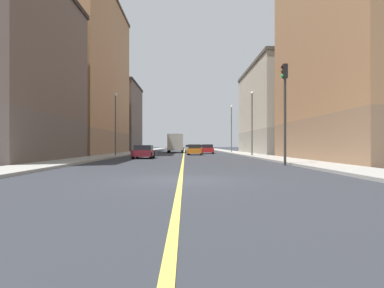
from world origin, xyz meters
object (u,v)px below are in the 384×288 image
building_left_near (373,46)px  car_green (202,148)px  box_truck (176,143)px  street_lamp_left_near (252,117)px  street_lamp_right_near (115,117)px  car_maroon (144,152)px  building_right_distant (111,118)px  building_right_midblock (76,74)px  building_left_mid (286,110)px  traffic_light_left_near (285,100)px  street_lamp_left_far (231,124)px  car_red (207,149)px  car_silver (190,148)px  car_orange (195,150)px

building_left_near → car_green: (-11.18, 51.04, -8.46)m
building_left_near → box_truck: size_ratio=2.60×
street_lamp_left_near → car_green: size_ratio=1.67×
street_lamp_left_near → street_lamp_right_near: (-14.85, 0.38, -0.06)m
car_maroon → car_green: (7.63, 45.02, 0.01)m
building_right_distant → car_maroon: 40.99m
building_left_near → building_right_midblock: bearing=144.3°
building_right_distant → building_left_mid: bearing=-35.0°
street_lamp_left_near → traffic_light_left_near: bearing=-93.6°
car_green → box_truck: size_ratio=0.55×
box_truck → street_lamp_right_near: bearing=-107.2°
building_right_midblock → street_lamp_left_far: size_ratio=3.47×
street_lamp_left_near → building_right_midblock: bearing=153.7°
street_lamp_right_near → box_truck: 20.57m
building_left_mid → traffic_light_left_near: bearing=-106.4°
street_lamp_left_near → car_maroon: size_ratio=1.70×
building_left_mid → car_red: bearing=177.5°
building_right_distant → car_green: bearing=17.9°
traffic_light_left_near → street_lamp_left_near: 16.06m
street_lamp_right_near → car_red: 17.70m
car_silver → street_lamp_right_near: bearing=-104.5°
building_left_mid → street_lamp_left_far: (-7.61, 3.50, -1.81)m
traffic_light_left_near → car_silver: size_ratio=1.50×
traffic_light_left_near → building_right_midblock: bearing=128.3°
building_right_midblock → box_truck: (13.63, 8.76, -9.51)m
car_orange → car_green: 33.62m
building_left_mid → street_lamp_left_near: 15.50m
street_lamp_right_near → car_red: size_ratio=1.65×
street_lamp_left_near → car_orange: street_lamp_left_near is taller
traffic_light_left_near → car_red: traffic_light_left_near is taller
traffic_light_left_near → car_maroon: size_ratio=1.55×
building_left_mid → street_lamp_right_near: (-22.45, -12.97, -2.09)m
street_lamp_left_near → street_lamp_left_far: size_ratio=0.95×
car_red → car_orange: bearing=-106.7°
street_lamp_left_far → building_left_mid: bearing=-24.7°
building_right_midblock → car_orange: 19.92m
building_right_midblock → street_lamp_left_near: 25.95m
car_red → box_truck: bearing=128.9°
street_lamp_left_near → car_red: 14.88m
car_silver → street_lamp_left_far: bearing=-68.7°
car_orange → building_right_midblock: bearing=165.9°
building_right_midblock → traffic_light_left_near: bearing=-51.7°
car_silver → car_green: (2.79, 7.36, -0.02)m
building_right_midblock → car_orange: size_ratio=6.27×
building_left_near → street_lamp_right_near: size_ratio=2.85×
car_orange → car_maroon: car_orange is taller
building_left_mid → box_truck: bearing=158.4°
building_right_distant → street_lamp_right_near: (7.61, -34.02, -2.59)m
building_left_near → car_red: building_left_near is taller
building_left_near → building_right_midblock: 37.10m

